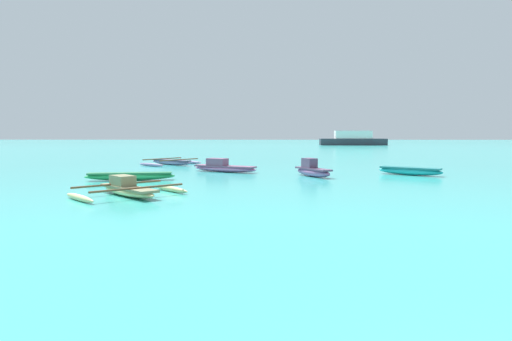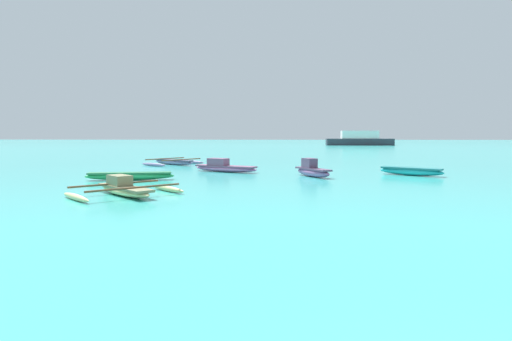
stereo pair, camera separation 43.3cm
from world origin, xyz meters
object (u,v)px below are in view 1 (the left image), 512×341
Objects in this scene: moored_boat_2 at (171,162)px; moored_boat_3 at (128,189)px; distant_ferry at (353,139)px; moored_boat_0 at (410,171)px; moored_boat_1 at (312,170)px; moored_boat_4 at (130,176)px; moored_boat_5 at (223,167)px.

moored_boat_3 reaches higher than moored_boat_2.
moored_boat_0 is at bearing -97.73° from distant_ferry.
moored_boat_1 is 0.63× the size of moored_boat_2.
moored_boat_3 reaches higher than moored_boat_0.
moored_boat_5 reaches higher than moored_boat_4.
distant_ferry is (20.10, 43.67, 0.75)m from moored_boat_2.
moored_boat_2 is 1.10× the size of moored_boat_5.
moored_boat_1 reaches higher than moored_boat_0.
moored_boat_0 is at bearing 2.54° from moored_boat_4.
moored_boat_1 is 0.70× the size of moored_boat_5.
distant_ferry is at bearing 98.59° from moored_boat_5.
distant_ferry is at bearing 119.01° from moored_boat_0.
moored_boat_1 is 11.26m from moored_boat_2.
moored_boat_4 is (-1.36, 4.86, -0.02)m from moored_boat_3.
moored_boat_5 reaches higher than moored_boat_0.
moored_boat_3 is (-6.87, -6.72, -0.09)m from moored_boat_1.
distant_ferry reaches higher than moored_boat_4.
moored_boat_0 reaches higher than moored_boat_4.
moored_boat_0 is 0.71× the size of moored_boat_2.
moored_boat_3 is 1.01× the size of moored_boat_4.
moored_boat_2 is 14.33m from moored_boat_3.
moored_boat_4 is at bearing -51.29° from moored_boat_2.
moored_boat_2 is at bearing -114.72° from distant_ferry.
moored_boat_1 is 9.61m from moored_boat_3.
moored_boat_4 is (-13.13, -2.69, -0.02)m from moored_boat_0.
distant_ferry is (16.23, 48.77, 0.68)m from moored_boat_5.
moored_boat_2 is at bearing -159.80° from moored_boat_1.
moored_boat_4 is 5.70m from moored_boat_5.
distant_ferry is (11.74, 51.21, 0.63)m from moored_boat_1.
moored_boat_4 is at bearing -131.70° from moored_boat_0.
moored_boat_5 is 51.40m from distant_ferry.
distant_ferry is (19.97, 53.07, 0.74)m from moored_boat_4.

